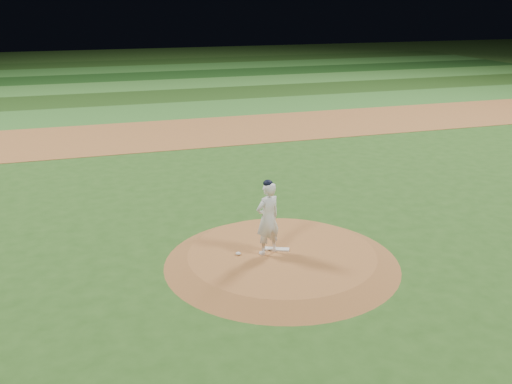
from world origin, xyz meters
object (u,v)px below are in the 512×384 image
Objects in this scene: pitching_rubber at (276,249)px; rosin_bag at (238,253)px; pitcher_on_mound at (268,218)px; pitchers_mound at (282,258)px.

rosin_bag is (-0.93, -0.01, 0.02)m from pitching_rubber.
pitcher_on_mound reaches higher than pitching_rubber.
pitcher_on_mound is at bearing 163.84° from pitchers_mound.
pitching_rubber reaches higher than pitchers_mound.
pitchers_mound is 1.06m from pitcher_on_mound.
pitchers_mound is at bearing -16.16° from pitcher_on_mound.
pitching_rubber is 5.30× the size of rosin_bag.
rosin_bag is (-1.00, 0.20, 0.16)m from pitchers_mound.
rosin_bag is 0.07× the size of pitcher_on_mound.
rosin_bag is at bearing -155.56° from pitching_rubber.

